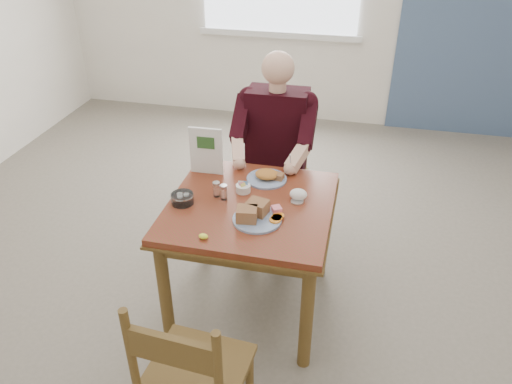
% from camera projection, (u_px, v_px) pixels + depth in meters
% --- Properties ---
extents(floor, '(6.00, 6.00, 0.00)m').
position_uv_depth(floor, '(251.00, 302.00, 3.16)').
color(floor, '#6A6356').
rests_on(floor, ground).
extents(lemon_wedge, '(0.06, 0.05, 0.03)m').
position_uv_depth(lemon_wedge, '(203.00, 236.00, 2.48)').
color(lemon_wedge, '#F7FF35').
rests_on(lemon_wedge, table).
extents(napkin, '(0.11, 0.10, 0.06)m').
position_uv_depth(napkin, '(298.00, 194.00, 2.79)').
color(napkin, white).
rests_on(napkin, table).
extents(metal_dish, '(0.08, 0.08, 0.01)m').
position_uv_depth(metal_dish, '(297.00, 202.00, 2.77)').
color(metal_dish, silver).
rests_on(metal_dish, table).
extents(table, '(0.92, 0.92, 0.75)m').
position_uv_depth(table, '(250.00, 220.00, 2.82)').
color(table, maroon).
rests_on(table, ground).
extents(chair_far, '(0.42, 0.42, 0.95)m').
position_uv_depth(chair_far, '(276.00, 176.00, 3.57)').
color(chair_far, brown).
rests_on(chair_far, ground).
extents(chair_near, '(0.45, 0.45, 0.95)m').
position_uv_depth(chair_near, '(192.00, 379.00, 2.11)').
color(chair_near, brown).
rests_on(chair_near, ground).
extents(diner, '(0.53, 0.56, 1.39)m').
position_uv_depth(diner, '(275.00, 139.00, 3.32)').
color(diner, gray).
rests_on(diner, chair_far).
extents(near_plate, '(0.28, 0.26, 0.09)m').
position_uv_depth(near_plate, '(256.00, 214.00, 2.62)').
color(near_plate, white).
rests_on(near_plate, table).
extents(far_plate, '(0.28, 0.28, 0.06)m').
position_uv_depth(far_plate, '(268.00, 176.00, 2.97)').
color(far_plate, white).
rests_on(far_plate, table).
extents(caddy, '(0.10, 0.10, 0.06)m').
position_uv_depth(caddy, '(243.00, 188.00, 2.86)').
color(caddy, white).
rests_on(caddy, table).
extents(shakers, '(0.10, 0.08, 0.09)m').
position_uv_depth(shakers, '(220.00, 191.00, 2.79)').
color(shakers, white).
rests_on(shakers, table).
extents(creamer, '(0.16, 0.16, 0.06)m').
position_uv_depth(creamer, '(182.00, 198.00, 2.75)').
color(creamer, white).
rests_on(creamer, table).
extents(menu, '(0.20, 0.02, 0.30)m').
position_uv_depth(menu, '(206.00, 151.00, 2.98)').
color(menu, white).
rests_on(menu, table).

